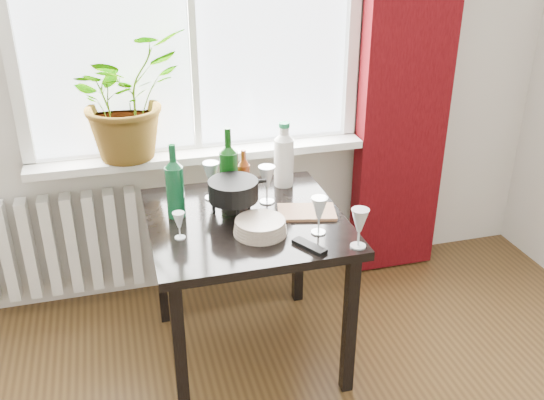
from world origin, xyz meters
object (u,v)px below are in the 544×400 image
object	(u,v)px
wineglass_back_center	(267,184)
fondue_pot	(233,199)
wineglass_far_right	(359,228)
radiator	(61,245)
wineglass_front_left	(179,225)
wineglass_front_right	(319,215)
potted_plant	(125,95)
wineglass_back_left	(211,180)
wine_bottle_left	(174,181)
bottle_amber	(244,174)
plate_stack	(260,227)
table	(246,236)
cleaning_bottle	(284,153)
wine_bottle_right	(229,165)
cutting_board	(307,212)
tv_remote	(309,246)

from	to	relation	value
wineglass_back_center	fondue_pot	size ratio (longest dim) A/B	0.73
wineglass_far_right	wineglass_back_center	xyz separation A→B (m)	(-0.25, 0.49, 0.01)
radiator	wineglass_front_left	bearing A→B (deg)	-53.52
wineglass_far_right	fondue_pot	size ratio (longest dim) A/B	0.68
wineglass_front_right	potted_plant	bearing A→B (deg)	130.58
wineglass_back_left	wine_bottle_left	bearing A→B (deg)	-143.11
bottle_amber	plate_stack	size ratio (longest dim) A/B	1.03
radiator	table	world-z (taller)	table
table	wineglass_front_right	size ratio (longest dim) A/B	5.10
bottle_amber	cleaning_bottle	size ratio (longest dim) A/B	0.70
wineglass_front_right	plate_stack	world-z (taller)	wineglass_front_right
wineglass_front_left	fondue_pot	size ratio (longest dim) A/B	0.48
wine_bottle_right	cutting_board	size ratio (longest dim) A/B	1.43
potted_plant	cutting_board	bearing A→B (deg)	-41.98
potted_plant	table	bearing A→B (deg)	-53.85
radiator	potted_plant	distance (m)	0.87
fondue_pot	tv_remote	xyz separation A→B (m)	(0.23, -0.35, -0.08)
wineglass_back_left	cutting_board	bearing A→B (deg)	-35.41
wine_bottle_left	wine_bottle_right	bearing A→B (deg)	17.38
plate_stack	bottle_amber	bearing A→B (deg)	87.31
cleaning_bottle	wineglass_back_center	xyz separation A→B (m)	(-0.13, -0.17, -0.07)
cleaning_bottle	wineglass_front_left	distance (m)	0.70
cleaning_bottle	fondue_pot	world-z (taller)	cleaning_bottle
wineglass_front_left	table	bearing A→B (deg)	19.60
wine_bottle_right	wineglass_back_center	bearing A→B (deg)	-17.79
tv_remote	radiator	bearing A→B (deg)	108.06
fondue_pot	potted_plant	bearing A→B (deg)	134.01
wineglass_back_left	tv_remote	distance (m)	0.64
wine_bottle_right	wineglass_far_right	size ratio (longest dim) A/B	2.11
wine_bottle_right	wineglass_front_left	bearing A→B (deg)	-133.16
wine_bottle_left	cutting_board	world-z (taller)	wine_bottle_left
wineglass_back_center	radiator	bearing A→B (deg)	152.78
table	wineglass_far_right	bearing A→B (deg)	-44.15
wine_bottle_left	wineglass_far_right	bearing A→B (deg)	-34.89
wineglass_back_left	cutting_board	xyz separation A→B (m)	(0.38, -0.27, -0.09)
cleaning_bottle	wineglass_back_left	xyz separation A→B (m)	(-0.37, -0.06, -0.07)
table	cutting_board	xyz separation A→B (m)	(0.27, -0.03, 0.10)
plate_stack	tv_remote	bearing A→B (deg)	-47.02
cleaning_bottle	fondue_pot	size ratio (longest dim) A/B	1.32
plate_stack	wine_bottle_left	bearing A→B (deg)	141.23
wine_bottle_left	fondue_pot	world-z (taller)	wine_bottle_left
potted_plant	wineglass_front_right	xyz separation A→B (m)	(0.71, -0.83, -0.33)
wineglass_far_right	wineglass_front_right	bearing A→B (deg)	127.48
wine_bottle_right	cutting_board	world-z (taller)	wine_bottle_right
potted_plant	cleaning_bottle	distance (m)	0.81
tv_remote	wineglass_back_left	bearing A→B (deg)	88.33
wine_bottle_left	wineglass_far_right	world-z (taller)	wine_bottle_left
table	fondue_pot	bearing A→B (deg)	148.18
plate_stack	wineglass_front_left	bearing A→B (deg)	172.08
wineglass_back_center	fondue_pot	distance (m)	0.20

